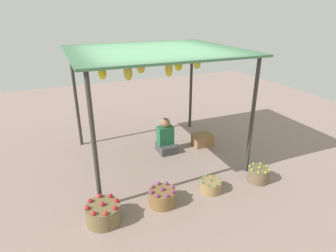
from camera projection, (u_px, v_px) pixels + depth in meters
name	position (u px, v px, depth m)	size (l,w,h in m)	color
ground_plane	(157.00, 156.00, 6.08)	(14.00, 14.00, 0.00)	gray
market_stall_structure	(155.00, 58.00, 5.29)	(3.13, 2.74, 2.24)	#38332D
vendor_person	(166.00, 139.00, 6.19)	(0.36, 0.44, 0.78)	#3E4042
basket_red_apples	(103.00, 213.00, 4.16)	(0.51, 0.51, 0.35)	brown
basket_purple_onions	(162.00, 197.00, 4.55)	(0.44, 0.44, 0.31)	brown
basket_green_chilies	(211.00, 186.00, 4.89)	(0.37, 0.37, 0.23)	#96774B
basket_limes	(258.00, 174.00, 5.17)	(0.39, 0.39, 0.30)	brown
wooden_crate_near_vendor	(202.00, 140.00, 6.53)	(0.43, 0.33, 0.27)	olive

